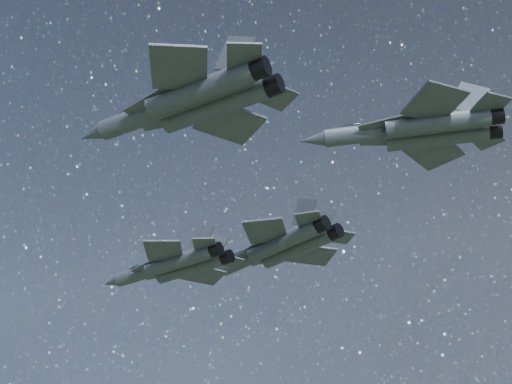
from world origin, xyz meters
The scene contains 4 objects.
jet_lead centered at (-11.55, 6.62, 141.18)m, with size 17.94×12.70×4.55m.
jet_left centered at (-2.11, 13.45, 143.58)m, with size 20.05×13.93×5.04m.
jet_right centered at (8.25, -14.55, 140.62)m, with size 18.72×13.08×4.71m.
jet_slot centered at (18.85, 4.68, 145.33)m, with size 18.78×12.34×4.83m.
Camera 1 is at (36.19, -45.92, 105.98)m, focal length 50.00 mm.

